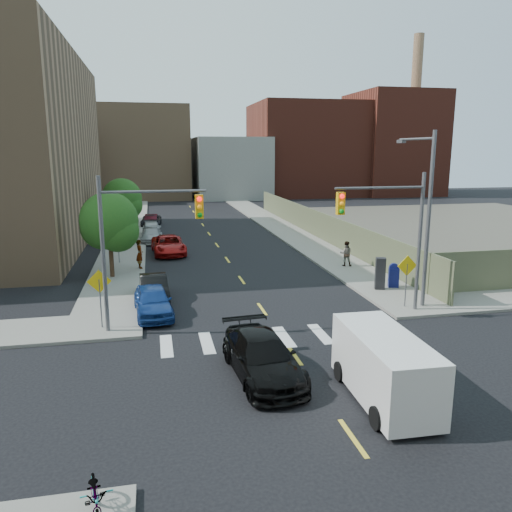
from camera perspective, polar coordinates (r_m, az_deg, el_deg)
name	(u,v)px	position (r m, az deg, el deg)	size (l,w,h in m)	color
ground	(310,377)	(18.70, 6.16, -13.57)	(160.00, 160.00, 0.00)	black
sidewalk_nw	(131,222)	(58.10, -14.10, 3.82)	(3.50, 73.00, 0.15)	gray
sidewalk_ne	(265,218)	(59.51, 1.01, 4.37)	(3.50, 73.00, 0.15)	gray
fence_north	(316,224)	(46.96, 6.89, 3.65)	(0.12, 44.00, 2.50)	#656647
gravel_lot	(477,228)	(57.37, 23.91, 2.99)	(36.00, 42.00, 0.06)	#595447
bg_bldg_west	(44,163)	(87.62, -23.12, 9.79)	(14.00, 18.00, 12.00)	#592319
bg_bldg_midwest	(146,153)	(88.00, -12.49, 11.44)	(14.00, 16.00, 15.00)	#8C6B4C
bg_bldg_center	(230,168)	(87.08, -3.03, 10.06)	(12.00, 16.00, 10.00)	gray
bg_bldg_east	(305,150)	(92.14, 5.58, 11.99)	(18.00, 18.00, 16.00)	#592319
bg_bldg_fareast	(392,144)	(96.30, 15.30, 12.23)	(14.00, 16.00, 18.00)	#592319
smokestack	(414,116)	(98.34, 17.62, 15.01)	(1.80, 1.80, 28.00)	#8C6B4C
signal_nw	(138,233)	(22.29, -13.33, 2.61)	(4.59, 0.30, 7.00)	#59595E
signal_ne	(392,224)	(24.99, 15.30, 3.51)	(4.59, 0.30, 7.00)	#59595E
streetlight_ne	(425,207)	(26.75, 18.76, 5.33)	(0.25, 3.70, 9.00)	#59595E
warn_sign_nw	(100,288)	(23.43, -17.45, -3.51)	(1.06, 0.06, 2.83)	#59595E
warn_sign_ne	(407,272)	(26.46, 16.86, -1.72)	(1.06, 0.06, 2.83)	#59595E
warn_sign_midwest	(118,237)	(36.59, -15.50, 2.09)	(1.06, 0.06, 2.83)	#59595E
tree_west_near	(109,225)	(32.48, -16.42, 3.47)	(3.66, 3.64, 5.52)	#332114
tree_west_far	(122,201)	(47.34, -15.06, 6.11)	(3.66, 3.64, 5.52)	#332114
parked_car_blue	(153,301)	(25.23, -11.70, -5.07)	(1.75, 4.34, 1.48)	navy
parked_car_black	(154,288)	(27.81, -11.60, -3.58)	(1.44, 4.12, 1.36)	black
parked_car_red	(169,245)	(39.70, -9.96, 1.25)	(2.42, 5.24, 1.46)	#A61210
parked_car_silver	(152,235)	(45.14, -11.85, 2.32)	(1.71, 4.21, 1.22)	#989C9F
parked_car_white	(151,229)	(48.03, -11.87, 3.04)	(1.72, 4.28, 1.46)	#BEBEBE
parked_car_maroon	(151,220)	(54.94, -11.89, 4.03)	(1.30, 3.71, 1.22)	#3F0C14
parked_car_grey	(151,220)	(54.80, -11.89, 4.01)	(2.02, 4.38, 1.22)	black
black_sedan	(262,357)	(18.31, 0.73, -11.45)	(2.13, 5.24, 1.52)	black
cargo_van	(382,364)	(17.22, 14.25, -11.91)	(2.16, 4.95, 2.24)	white
mailbox	(394,275)	(30.32, 15.46, -2.16)	(0.69, 0.60, 1.42)	#0F1558
payphone	(380,273)	(29.61, 14.01, -1.95)	(0.55, 0.45, 1.85)	black
pedestrian_west	(140,254)	(34.68, -13.15, 0.23)	(0.72, 0.47, 1.97)	gray
pedestrian_east	(346,254)	(35.05, 10.24, 0.28)	(0.84, 0.65, 1.73)	gray
bicycle	(96,498)	(12.54, -17.80, -24.86)	(0.67, 1.91, 1.01)	gray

